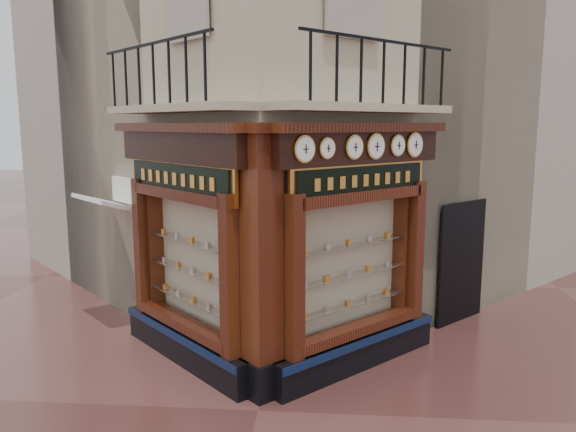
# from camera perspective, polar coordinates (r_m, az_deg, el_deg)

# --- Properties ---
(ground) EXTENTS (80.00, 80.00, 0.00)m
(ground) POSITION_cam_1_polar(r_m,az_deg,el_deg) (8.31, -3.05, -19.14)
(ground) COLOR #4F2925
(ground) RESTS_ON ground
(main_building) EXTENTS (11.31, 11.31, 12.00)m
(main_building) POSITION_cam_1_polar(r_m,az_deg,el_deg) (13.59, 0.34, 17.96)
(main_building) COLOR #BEAE94
(main_building) RESTS_ON ground
(neighbour_left) EXTENTS (11.31, 11.31, 11.00)m
(neighbour_left) POSITION_cam_1_polar(r_m,az_deg,el_deg) (16.32, -7.98, 14.65)
(neighbour_left) COLOR #B0A699
(neighbour_left) RESTS_ON ground
(neighbour_right) EXTENTS (11.31, 11.31, 11.00)m
(neighbour_right) POSITION_cam_1_polar(r_m,az_deg,el_deg) (16.01, 10.20, 14.70)
(neighbour_right) COLOR #B0A699
(neighbour_right) RESTS_ON ground
(shopfront_left) EXTENTS (2.86, 2.86, 3.98)m
(shopfront_left) POSITION_cam_1_polar(r_m,az_deg,el_deg) (9.34, -10.46, -3.08)
(shopfront_left) COLOR black
(shopfront_left) RESTS_ON ground
(shopfront_right) EXTENTS (2.86, 2.86, 3.98)m
(shopfront_right) POSITION_cam_1_polar(r_m,az_deg,el_deg) (9.03, 7.07, -3.42)
(shopfront_right) COLOR black
(shopfront_right) RESTS_ON ground
(corner_pilaster) EXTENTS (0.85, 0.85, 3.98)m
(corner_pilaster) POSITION_cam_1_polar(r_m,az_deg,el_deg) (8.06, -2.70, -5.15)
(corner_pilaster) COLOR black
(corner_pilaster) RESTS_ON ground
(balcony) EXTENTS (5.94, 2.97, 1.03)m
(balcony) POSITION_cam_1_polar(r_m,az_deg,el_deg) (8.78, -1.98, 11.00)
(balcony) COLOR #BEAE94
(balcony) RESTS_ON ground
(clock_a) EXTENTS (0.31, 0.31, 0.38)m
(clock_a) POSITION_cam_1_polar(r_m,az_deg,el_deg) (7.75, 1.67, 6.82)
(clock_a) COLOR #B68E3C
(clock_a) RESTS_ON ground
(clock_b) EXTENTS (0.25, 0.25, 0.31)m
(clock_b) POSITION_cam_1_polar(r_m,az_deg,el_deg) (8.05, 3.97, 6.89)
(clock_b) COLOR #B68E3C
(clock_b) RESTS_ON ground
(clock_c) EXTENTS (0.30, 0.30, 0.37)m
(clock_c) POSITION_cam_1_polar(r_m,az_deg,el_deg) (8.45, 6.73, 6.96)
(clock_c) COLOR #B68E3C
(clock_c) RESTS_ON ground
(clock_d) EXTENTS (0.32, 0.32, 0.41)m
(clock_d) POSITION_cam_1_polar(r_m,az_deg,el_deg) (8.81, 8.88, 7.01)
(clock_d) COLOR #B68E3C
(clock_d) RESTS_ON ground
(clock_e) EXTENTS (0.28, 0.28, 0.35)m
(clock_e) POSITION_cam_1_polar(r_m,az_deg,el_deg) (9.22, 11.06, 7.04)
(clock_e) COLOR #B68E3C
(clock_e) RESTS_ON ground
(clock_f) EXTENTS (0.33, 0.33, 0.41)m
(clock_f) POSITION_cam_1_polar(r_m,az_deg,el_deg) (9.57, 12.72, 7.07)
(clock_f) COLOR #B68E3C
(clock_f) RESTS_ON ground
(awning) EXTENTS (1.69, 1.69, 0.34)m
(awning) POSITION_cam_1_polar(r_m,az_deg,el_deg) (11.84, -17.19, -10.64)
(awning) COLOR white
(awning) RESTS_ON ground
(signboard_left) EXTENTS (2.29, 2.29, 0.61)m
(signboard_left) POSITION_cam_1_polar(r_m,az_deg,el_deg) (9.13, -11.09, 3.75)
(signboard_left) COLOR #EAA345
(signboard_left) RESTS_ON ground
(signboard_right) EXTENTS (2.15, 2.15, 0.58)m
(signboard_right) POSITION_cam_1_polar(r_m,az_deg,el_deg) (8.81, 7.59, 3.64)
(signboard_right) COLOR #EAA345
(signboard_right) RESTS_ON ground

